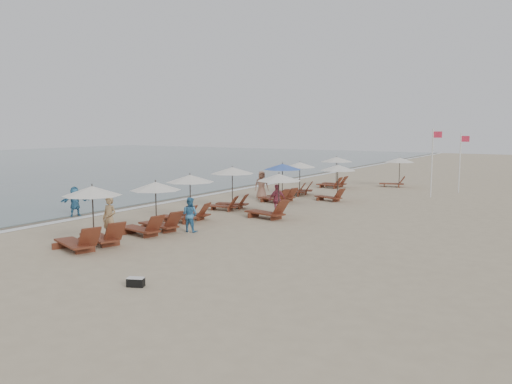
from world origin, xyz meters
The scene contains 21 objects.
ground centered at (0.00, 0.00, 0.00)m, with size 160.00×160.00×0.00m, color tan.
wet_sand_band centered at (-12.50, 10.00, 0.00)m, with size 3.20×140.00×0.01m, color #6B5E4C.
foam_line centered at (-11.20, 10.00, 0.01)m, with size 0.50×140.00×0.02m, color white.
lounger_station_0 centered at (-5.61, -2.73, 1.05)m, with size 2.72×2.64×2.36m.
lounger_station_1 centered at (-5.49, 0.52, 1.03)m, with size 2.64×2.27×2.23m.
lounger_station_2 centered at (-6.12, 3.65, 1.18)m, with size 2.59×2.32×2.26m.
lounger_station_3 centered at (-6.44, 7.71, 1.31)m, with size 2.59×2.42×2.34m.
lounger_station_4 centered at (-5.56, 11.73, 1.23)m, with size 2.57×2.31×2.33m.
lounger_station_5 centered at (-6.21, 15.20, 1.08)m, with size 2.55×2.39×2.21m.
lounger_station_6 centered at (-5.84, 20.55, 1.27)m, with size 2.59×2.44×2.30m.
inland_station_0 centered at (-3.02, 6.44, 1.28)m, with size 2.88×2.24×2.22m.
inland_station_1 centered at (-2.91, 13.89, 1.47)m, with size 2.57×2.24×2.22m.
inland_station_2 centered at (-2.00, 23.53, 1.44)m, with size 2.61×2.24×2.22m.
beachgoer_near centered at (-5.94, -1.39, 0.89)m, with size 0.65×0.42×1.77m, color tan.
beachgoer_mid_a centered at (-4.34, 1.67, 0.76)m, with size 0.74×0.57×1.51m, color teal.
beachgoer_far_a centered at (-3.39, 7.64, 0.79)m, with size 0.92×0.38×1.58m, color #B04660.
beachgoer_far_b centered at (-7.04, 12.07, 0.90)m, with size 0.88×0.57×1.79m, color #A8735B.
waterline_walker centered at (-11.85, 1.71, 0.76)m, with size 1.41×0.45×1.52m, color teal.
duffel_bag centered at (-0.65, -5.29, 0.14)m, with size 0.54×0.42×0.27m.
flag_pole_near centered at (1.77, 18.70, 2.47)m, with size 0.59×0.08×4.45m.
flag_pole_far centered at (2.85, 22.04, 2.30)m, with size 0.60×0.08×4.13m.
Camera 1 is at (9.88, -15.70, 4.50)m, focal length 36.67 mm.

